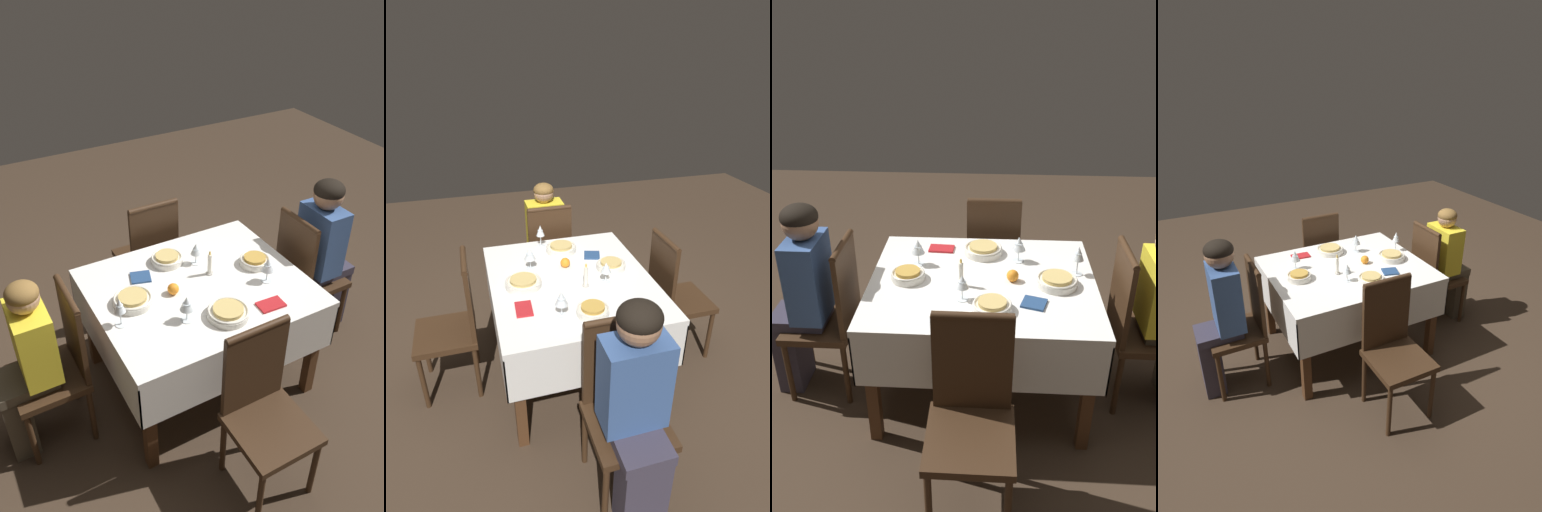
% 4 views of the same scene
% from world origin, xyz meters
% --- Properties ---
extents(ground_plane, '(8.00, 8.00, 0.00)m').
position_xyz_m(ground_plane, '(0.00, 0.00, 0.00)').
color(ground_plane, '#3D2D21').
extents(dining_table, '(1.21, 1.01, 0.73)m').
position_xyz_m(dining_table, '(0.00, 0.00, 0.63)').
color(dining_table, white).
rests_on(dining_table, ground_plane).
extents(chair_east, '(0.38, 0.38, 0.95)m').
position_xyz_m(chair_east, '(0.84, 0.03, 0.51)').
color(chair_east, '#382314').
rests_on(chair_east, ground_plane).
extents(chair_west, '(0.38, 0.38, 0.95)m').
position_xyz_m(chair_west, '(-0.84, 0.03, 0.51)').
color(chair_west, '#382314').
rests_on(chair_west, ground_plane).
extents(chair_south, '(0.38, 0.38, 0.95)m').
position_xyz_m(chair_south, '(-0.06, -0.74, 0.51)').
color(chair_south, '#382314').
rests_on(chair_south, ground_plane).
extents(chair_north, '(0.38, 0.38, 0.95)m').
position_xyz_m(chair_north, '(0.03, 0.74, 0.51)').
color(chair_north, '#382314').
rests_on(chair_north, ground_plane).
extents(person_adult_denim, '(0.34, 0.30, 1.16)m').
position_xyz_m(person_adult_denim, '(0.99, 0.03, 0.66)').
color(person_adult_denim, '#383342').
rests_on(person_adult_denim, ground_plane).
extents(person_child_yellow, '(0.33, 0.30, 1.08)m').
position_xyz_m(person_child_yellow, '(-1.00, 0.03, 0.59)').
color(person_child_yellow, '#4C4233').
rests_on(person_child_yellow, ground_plane).
extents(bowl_east, '(0.18, 0.18, 0.06)m').
position_xyz_m(bowl_east, '(0.40, 0.02, 0.76)').
color(bowl_east, silver).
rests_on(bowl_east, dining_table).
extents(wine_glass_east, '(0.07, 0.07, 0.15)m').
position_xyz_m(wine_glass_east, '(0.37, -0.15, 0.84)').
color(wine_glass_east, white).
rests_on(wine_glass_east, dining_table).
extents(bowl_west, '(0.22, 0.22, 0.06)m').
position_xyz_m(bowl_west, '(-0.39, 0.03, 0.76)').
color(bowl_west, silver).
rests_on(bowl_west, dining_table).
extents(wine_glass_west, '(0.07, 0.07, 0.17)m').
position_xyz_m(wine_glass_west, '(-0.51, -0.09, 0.85)').
color(wine_glass_west, white).
rests_on(wine_glass_west, dining_table).
extents(bowl_south, '(0.23, 0.23, 0.06)m').
position_xyz_m(bowl_south, '(0.01, -0.31, 0.76)').
color(bowl_south, silver).
rests_on(bowl_south, dining_table).
extents(wine_glass_south, '(0.08, 0.08, 0.15)m').
position_xyz_m(wine_glass_south, '(-0.20, -0.22, 0.84)').
color(wine_glass_south, white).
rests_on(wine_glass_south, dining_table).
extents(bowl_north, '(0.19, 0.19, 0.06)m').
position_xyz_m(bowl_north, '(-0.05, 0.29, 0.76)').
color(bowl_north, silver).
rests_on(bowl_north, dining_table).
extents(wine_glass_north, '(0.07, 0.07, 0.14)m').
position_xyz_m(wine_glass_north, '(0.10, 0.20, 0.83)').
color(wine_glass_north, white).
rests_on(wine_glass_north, dining_table).
extents(candle_centerpiece, '(0.04, 0.04, 0.16)m').
position_xyz_m(candle_centerpiece, '(0.11, 0.07, 0.79)').
color(candle_centerpiece, beige).
rests_on(candle_centerpiece, dining_table).
extents(orange_fruit, '(0.07, 0.07, 0.07)m').
position_xyz_m(orange_fruit, '(-0.16, 0.01, 0.76)').
color(orange_fruit, orange).
rests_on(orange_fruit, dining_table).
extents(napkin_red_folded, '(0.14, 0.14, 0.01)m').
position_xyz_m(napkin_red_folded, '(-0.26, 0.23, 0.74)').
color(napkin_red_folded, navy).
rests_on(napkin_red_folded, dining_table).
extents(napkin_spare_side, '(0.15, 0.10, 0.01)m').
position_xyz_m(napkin_spare_side, '(0.26, -0.34, 0.74)').
color(napkin_spare_side, red).
rests_on(napkin_spare_side, dining_table).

